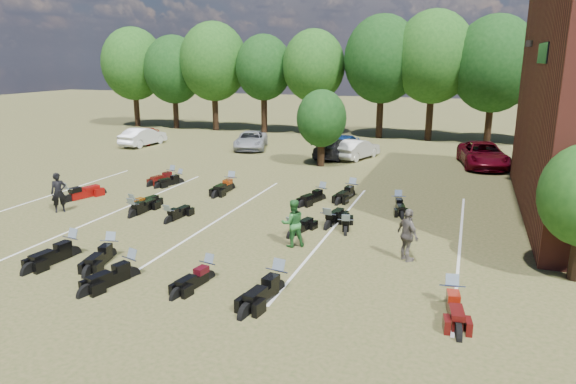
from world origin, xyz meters
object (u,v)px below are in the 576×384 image
at_px(person_green, 293,223).
at_px(motorcycle_3, 111,257).
at_px(motorcycle_7, 69,202).
at_px(person_black, 59,193).
at_px(motorcycle_14, 172,181).
at_px(car_0, 145,136).
at_px(car_4, 342,145).
at_px(person_grey, 408,235).

relative_size(person_green, motorcycle_3, 0.81).
bearing_deg(motorcycle_7, person_black, 137.26).
bearing_deg(motorcycle_14, person_green, -24.71).
distance_m(person_green, motorcycle_7, 12.57).
distance_m(person_black, motorcycle_7, 1.97).
relative_size(car_0, car_4, 0.92).
xyz_separation_m(car_4, motorcycle_3, (-2.91, -22.32, -0.72)).
distance_m(person_black, person_grey, 15.64).
xyz_separation_m(person_grey, motorcycle_14, (-14.21, 7.79, -0.93)).
height_order(person_black, motorcycle_7, person_black).
bearing_deg(motorcycle_7, motorcycle_3, 157.72).
bearing_deg(motorcycle_14, person_grey, -15.70).
xyz_separation_m(car_4, person_grey, (6.97, -19.17, 0.21)).
distance_m(car_0, car_4, 16.52).
xyz_separation_m(motorcycle_3, motorcycle_7, (-6.65, 5.31, 0.00)).
height_order(motorcycle_3, motorcycle_7, motorcycle_7).
relative_size(car_0, motorcycle_3, 1.74).
height_order(car_4, person_grey, person_grey).
bearing_deg(motorcycle_14, person_black, -88.22).
xyz_separation_m(person_black, person_grey, (15.63, -0.67, 0.02)).
bearing_deg(person_grey, person_green, 48.47).
xyz_separation_m(car_4, person_green, (2.80, -19.15, 0.18)).
xyz_separation_m(person_grey, motorcycle_7, (-16.52, 2.16, -0.93)).
distance_m(car_4, person_grey, 20.40).
relative_size(motorcycle_3, motorcycle_14, 1.01).
relative_size(car_0, person_green, 2.14).
height_order(person_grey, motorcycle_14, person_grey).
distance_m(car_0, person_green, 26.88).
bearing_deg(motorcycle_14, motorcycle_7, -99.32).
height_order(motorcycle_7, motorcycle_14, motorcycle_7).
xyz_separation_m(car_4, motorcycle_14, (-7.24, -11.38, -0.72)).
distance_m(person_grey, motorcycle_3, 10.41).
distance_m(person_green, motorcycle_3, 6.59).
bearing_deg(motorcycle_3, person_black, 134.89).
relative_size(person_black, person_grey, 0.98).
distance_m(person_green, person_grey, 4.17).
height_order(person_black, person_grey, person_grey).
relative_size(person_grey, motorcycle_7, 0.75).
height_order(car_0, motorcycle_14, car_0).
distance_m(person_grey, motorcycle_7, 16.69).
distance_m(person_black, person_green, 11.48).
height_order(person_green, motorcycle_7, person_green).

